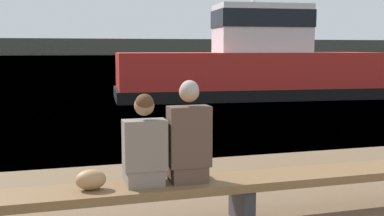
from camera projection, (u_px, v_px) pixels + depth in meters
The scene contains 7 objects.
water_surface at pixel (59, 55), 122.02m from camera, with size 240.00×240.00×0.00m, color teal.
far_shoreline at pixel (58, 47), 125.02m from camera, with size 600.00×12.00×4.18m, color #4C4C42.
bench_main at pixel (242, 185), 4.97m from camera, with size 7.67×0.53×0.47m.
person_left at pixel (144, 147), 4.63m from camera, with size 0.41×0.39×0.90m.
person_right at pixel (189, 138), 4.74m from camera, with size 0.41×0.39×1.02m.
shopping_bag at pixel (91, 180), 4.51m from camera, with size 0.29×0.19×0.19m.
tugboat_red at pixel (251, 68), 17.35m from camera, with size 9.81×3.88×6.47m.
Camera 1 is at (-2.14, -1.12, 1.79)m, focal length 45.00 mm.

